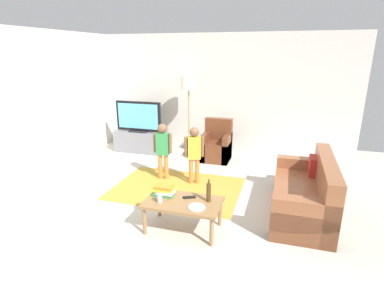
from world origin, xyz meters
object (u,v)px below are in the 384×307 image
tv_remote (189,197)px  plate (197,207)px  couch (308,196)px  tv (138,117)px  armchair (217,147)px  coffee_table (183,205)px  bottle (209,192)px  tv_stand (140,142)px  soda_can (160,198)px  child_near_tv (163,146)px  child_center (194,150)px  book_stack (164,191)px  floor_lamp (189,87)px

tv_remote → plate: (0.17, -0.24, -0.00)m
couch → plate: size_ratio=8.18×
tv → plate: bearing=-53.3°
armchair → coffee_table: (0.20, -2.95, 0.07)m
tv → bottle: 3.76m
tv_stand → bottle: 3.77m
couch → soda_can: 2.17m
child_near_tv → soda_can: bearing=-69.3°
child_near_tv → child_center: bearing=-3.4°
bottle → soda_can: bearing=-159.9°
tv → armchair: (1.89, -0.02, -0.55)m
coffee_table → bottle: 0.38m
couch → coffee_table: (-1.60, -0.94, 0.08)m
bottle → plate: 0.27m
tv → book_stack: tv is taller
tv_stand → tv_remote: bearing=-53.4°
tv → coffee_table: tv is taller
child_near_tv → bottle: size_ratio=3.42×
couch → book_stack: couch is taller
tv_stand → book_stack: 3.40m
book_stack → child_center: bearing=89.9°
floor_lamp → bottle: size_ratio=5.73×
child_center → soda_can: 1.66m
tv_stand → child_near_tv: size_ratio=1.13×
couch → soda_can: couch is taller
child_center → tv_stand: bearing=140.8°
tv_remote → plate: plate is taller
couch → plate: 1.75m
coffee_table → book_stack: 0.34m
tv_stand → child_near_tv: child_near_tv is taller
coffee_table → armchair: bearing=93.9°
child_near_tv → coffee_table: 1.84m
floor_lamp → tv_stand: bearing=-172.6°
coffee_table → child_center: bearing=101.2°
child_near_tv → tv_stand: bearing=129.4°
coffee_table → soda_can: (-0.28, -0.12, 0.11)m
book_stack → armchair: bearing=87.9°
tv → armchair: tv is taller
child_near_tv → armchair: bearing=62.4°
child_center → soda_can: bearing=-89.2°
bottle → tv_remote: size_ratio=1.83×
child_center → floor_lamp: bearing=110.7°
child_near_tv → couch: bearing=-14.0°
tv → plate: (2.31, -3.09, -0.42)m
book_stack → plate: size_ratio=1.37×
tv_remote → soda_can: size_ratio=1.42×
tv → child_near_tv: bearing=-50.2°
book_stack → tv_remote: bearing=2.4°
armchair → floor_lamp: floor_lamp is taller
tv → floor_lamp: 1.38m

